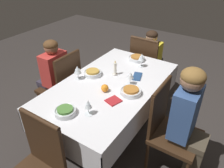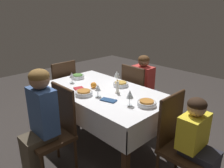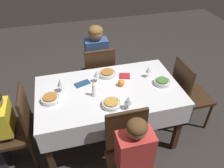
{
  "view_description": "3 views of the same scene",
  "coord_description": "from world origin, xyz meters",
  "px_view_note": "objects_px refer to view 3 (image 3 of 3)",
  "views": [
    {
      "loc": [
        1.57,
        1.04,
        1.96
      ],
      "look_at": [
        0.07,
        0.07,
        0.82
      ],
      "focal_mm": 35.0,
      "sensor_mm": 36.0,
      "label": 1
    },
    {
      "loc": [
        -1.82,
        1.62,
        1.71
      ],
      "look_at": [
        -0.07,
        -0.07,
        0.85
      ],
      "focal_mm": 35.0,
      "sensor_mm": 36.0,
      "label": 2
    },
    {
      "loc": [
        -0.43,
        -1.79,
        2.27
      ],
      "look_at": [
        0.01,
        -0.08,
        0.91
      ],
      "focal_mm": 35.0,
      "sensor_mm": 36.0,
      "label": 3
    }
  ],
  "objects_px": {
    "person_adult_denim": "(96,59)",
    "wine_glass_east": "(149,70)",
    "chair_west": "(17,126)",
    "orange_fruit": "(121,83)",
    "person_child_red": "(136,166)",
    "napkin_spare_side": "(125,76)",
    "chair_east": "(188,92)",
    "bowl_south": "(111,103)",
    "wine_glass_south": "(128,100)",
    "bowl_north": "(107,73)",
    "candle_centerpiece": "(94,91)",
    "chair_north": "(99,74)",
    "napkin_red_folded": "(82,84)",
    "bowl_east": "(162,82)",
    "dining_table": "(109,96)",
    "wine_glass_north": "(97,74)",
    "wine_glass_west": "(60,83)",
    "bowl_west": "(50,98)",
    "chair_south": "(129,154)"
  },
  "relations": [
    {
      "from": "chair_south",
      "to": "bowl_west",
      "type": "distance_m",
      "value": 0.95
    },
    {
      "from": "chair_north",
      "to": "wine_glass_east",
      "type": "xyz_separation_m",
      "value": [
        0.48,
        -0.55,
        0.34
      ]
    },
    {
      "from": "chair_west",
      "to": "chair_south",
      "type": "distance_m",
      "value": 1.2
    },
    {
      "from": "bowl_south",
      "to": "candle_centerpiece",
      "type": "height_order",
      "value": "candle_centerpiece"
    },
    {
      "from": "chair_south",
      "to": "wine_glass_south",
      "type": "height_order",
      "value": "chair_south"
    },
    {
      "from": "wine_glass_east",
      "to": "wine_glass_south",
      "type": "bearing_deg",
      "value": -131.0
    },
    {
      "from": "chair_east",
      "to": "napkin_spare_side",
      "type": "relative_size",
      "value": 6.36
    },
    {
      "from": "chair_south",
      "to": "candle_centerpiece",
      "type": "distance_m",
      "value": 0.72
    },
    {
      "from": "bowl_north",
      "to": "wine_glass_north",
      "type": "xyz_separation_m",
      "value": [
        -0.14,
        -0.09,
        0.07
      ]
    },
    {
      "from": "person_child_red",
      "to": "napkin_spare_side",
      "type": "height_order",
      "value": "person_child_red"
    },
    {
      "from": "chair_south",
      "to": "bowl_north",
      "type": "distance_m",
      "value": 0.97
    },
    {
      "from": "dining_table",
      "to": "wine_glass_west",
      "type": "xyz_separation_m",
      "value": [
        -0.5,
        0.1,
        0.21
      ]
    },
    {
      "from": "person_adult_denim",
      "to": "bowl_north",
      "type": "distance_m",
      "value": 0.58
    },
    {
      "from": "wine_glass_south",
      "to": "bowl_west",
      "type": "bearing_deg",
      "value": 157.05
    },
    {
      "from": "dining_table",
      "to": "chair_south",
      "type": "height_order",
      "value": "chair_south"
    },
    {
      "from": "chair_east",
      "to": "bowl_west",
      "type": "height_order",
      "value": "chair_east"
    },
    {
      "from": "bowl_south",
      "to": "wine_glass_south",
      "type": "distance_m",
      "value": 0.19
    },
    {
      "from": "chair_west",
      "to": "bowl_east",
      "type": "xyz_separation_m",
      "value": [
        1.61,
        0.01,
        0.27
      ]
    },
    {
      "from": "napkin_red_folded",
      "to": "napkin_spare_side",
      "type": "distance_m",
      "value": 0.5
    },
    {
      "from": "bowl_south",
      "to": "napkin_red_folded",
      "type": "bearing_deg",
      "value": 118.17
    },
    {
      "from": "person_adult_denim",
      "to": "wine_glass_east",
      "type": "bearing_deg",
      "value": 123.69
    },
    {
      "from": "chair_west",
      "to": "orange_fruit",
      "type": "height_order",
      "value": "chair_west"
    },
    {
      "from": "orange_fruit",
      "to": "bowl_south",
      "type": "bearing_deg",
      "value": -122.99
    },
    {
      "from": "orange_fruit",
      "to": "napkin_spare_side",
      "type": "distance_m",
      "value": 0.18
    },
    {
      "from": "chair_west",
      "to": "napkin_red_folded",
      "type": "xyz_separation_m",
      "value": [
        0.74,
        0.23,
        0.25
      ]
    },
    {
      "from": "chair_west",
      "to": "napkin_spare_side",
      "type": "distance_m",
      "value": 1.29
    },
    {
      "from": "chair_east",
      "to": "bowl_west",
      "type": "relative_size",
      "value": 4.9
    },
    {
      "from": "chair_east",
      "to": "candle_centerpiece",
      "type": "height_order",
      "value": "chair_east"
    },
    {
      "from": "bowl_north",
      "to": "wine_glass_south",
      "type": "distance_m",
      "value": 0.6
    },
    {
      "from": "bowl_west",
      "to": "orange_fruit",
      "type": "xyz_separation_m",
      "value": [
        0.77,
        0.06,
        0.01
      ]
    },
    {
      "from": "bowl_south",
      "to": "bowl_west",
      "type": "bearing_deg",
      "value": 158.53
    },
    {
      "from": "bowl_south",
      "to": "chair_south",
      "type": "bearing_deg",
      "value": -81.42
    },
    {
      "from": "chair_north",
      "to": "wine_glass_west",
      "type": "distance_m",
      "value": 0.85
    },
    {
      "from": "bowl_north",
      "to": "bowl_south",
      "type": "distance_m",
      "value": 0.52
    },
    {
      "from": "wine_glass_east",
      "to": "napkin_spare_side",
      "type": "relative_size",
      "value": 0.95
    },
    {
      "from": "bowl_east",
      "to": "candle_centerpiece",
      "type": "bearing_deg",
      "value": -179.69
    },
    {
      "from": "wine_glass_south",
      "to": "napkin_red_folded",
      "type": "xyz_separation_m",
      "value": [
        -0.37,
        0.5,
        -0.1
      ]
    },
    {
      "from": "chair_west",
      "to": "bowl_south",
      "type": "height_order",
      "value": "chair_west"
    },
    {
      "from": "wine_glass_north",
      "to": "napkin_red_folded",
      "type": "distance_m",
      "value": 0.19
    },
    {
      "from": "wine_glass_west",
      "to": "orange_fruit",
      "type": "distance_m",
      "value": 0.65
    },
    {
      "from": "chair_north",
      "to": "candle_centerpiece",
      "type": "height_order",
      "value": "chair_north"
    },
    {
      "from": "bowl_west",
      "to": "orange_fruit",
      "type": "height_order",
      "value": "orange_fruit"
    },
    {
      "from": "dining_table",
      "to": "wine_glass_north",
      "type": "height_order",
      "value": "wine_glass_north"
    },
    {
      "from": "chair_north",
      "to": "wine_glass_south",
      "type": "height_order",
      "value": "chair_north"
    },
    {
      "from": "chair_west",
      "to": "bowl_south",
      "type": "bearing_deg",
      "value": 78.75
    },
    {
      "from": "bowl_north",
      "to": "napkin_red_folded",
      "type": "height_order",
      "value": "bowl_north"
    },
    {
      "from": "dining_table",
      "to": "wine_glass_west",
      "type": "bearing_deg",
      "value": 168.82
    },
    {
      "from": "bowl_north",
      "to": "wine_glass_north",
      "type": "height_order",
      "value": "wine_glass_north"
    },
    {
      "from": "chair_north",
      "to": "bowl_east",
      "type": "height_order",
      "value": "chair_north"
    },
    {
      "from": "chair_north",
      "to": "person_adult_denim",
      "type": "bearing_deg",
      "value": -90.0
    }
  ]
}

